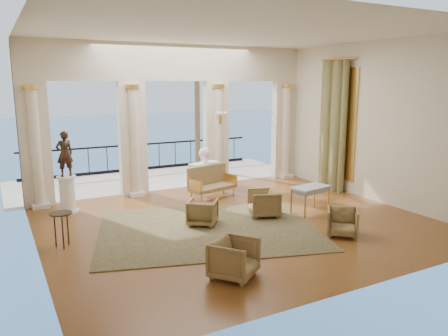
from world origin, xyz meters
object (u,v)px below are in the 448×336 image
pedestal (68,195)px  console_table (205,168)px  armchair_c (264,202)px  armchair_d (203,211)px  game_table (311,189)px  side_table (61,217)px  settee (211,182)px  statue (65,154)px  armchair_b (343,221)px  armchair_a (234,257)px

pedestal → console_table: 4.12m
armchair_c → armchair_d: (-1.67, 0.12, -0.03)m
game_table → console_table: console_table is taller
pedestal → side_table: (-0.50, -2.48, 0.16)m
armchair_c → game_table: size_ratio=0.67×
pedestal → console_table: pedestal is taller
settee → side_table: bearing=-168.5°
armchair_c → statue: 5.25m
pedestal → side_table: bearing=-101.4°
armchair_d → console_table: 3.17m
armchair_b → statue: bearing=178.9°
armchair_a → settee: (2.04, 5.02, 0.09)m
armchair_b → side_table: 6.06m
game_table → side_table: side_table is taller
game_table → armchair_b: bearing=-116.2°
armchair_a → side_table: size_ratio=1.02×
armchair_b → pedestal: 6.96m
settee → statue: 4.14m
armchair_b → pedestal: bearing=178.9°
settee → game_table: size_ratio=1.37×
armchair_a → console_table: console_table is taller
pedestal → armchair_c: bearing=-31.6°
statue → settee: bearing=165.1°
settee → side_table: 4.94m
armchair_c → pedestal: bearing=-101.8°
side_table → pedestal: bearing=78.6°
armchair_c → side_table: 4.87m
armchair_d → game_table: 2.95m
armchair_a → armchair_b: (3.19, 0.72, -0.04)m
console_table → game_table: bearing=-80.6°
armchair_c → console_table: 2.97m
armchair_b → armchair_d: 3.24m
settee → side_table: size_ratio=2.07×
armchair_a → armchair_c: (2.42, 2.74, -0.00)m
armchair_d → console_table: size_ratio=0.65×
armchair_a → armchair_d: size_ratio=1.10×
armchair_d → settee: bearing=-82.7°
statue → console_table: (4.10, 0.25, -0.79)m
armchair_a → game_table: (3.65, 2.42, 0.26)m
settee → pedestal: (-3.98, 0.40, 0.00)m
game_table → statue: bearing=140.9°
armchair_a → settee: settee is taller
armchair_a → statue: size_ratio=0.65×
armchair_a → console_table: (2.16, 5.67, 0.40)m
side_table → statue: bearing=78.6°
armchair_b → statue: 7.07m
settee → armchair_c: bearing=-94.0°
side_table → settee: bearing=24.9°
armchair_a → side_table: bearing=92.9°
settee → console_table: (0.12, 0.65, 0.31)m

